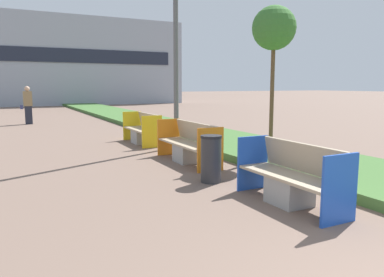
{
  "coord_description": "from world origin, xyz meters",
  "views": [
    {
      "loc": [
        -2.95,
        -0.8,
        1.82
      ],
      "look_at": [
        0.9,
        6.77,
        0.6
      ],
      "focal_mm": 35.0,
      "sensor_mm": 36.0,
      "label": 1
    }
  ],
  "objects": [
    {
      "name": "pedestrian_walking",
      "position": [
        -1.86,
        18.15,
        0.9
      ],
      "size": [
        0.53,
        0.24,
        1.76
      ],
      "color": "#232633",
      "rests_on": "ground"
    },
    {
      "name": "planter_grass_strip",
      "position": [
        3.2,
        12.0,
        0.09
      ],
      "size": [
        2.8,
        120.0,
        0.18
      ],
      "color": "#426B33",
      "rests_on": "ground"
    },
    {
      "name": "street_lamp_post",
      "position": [
        1.55,
        9.05,
        3.77
      ],
      "size": [
        0.24,
        0.44,
        6.79
      ],
      "color": "#56595B",
      "rests_on": "ground"
    },
    {
      "name": "bench_blue_frame",
      "position": [
        0.94,
        3.48,
        0.36
      ],
      "size": [
        0.65,
        1.94,
        0.94
      ],
      "color": "#9E9B96",
      "rests_on": "ground"
    },
    {
      "name": "litter_bin",
      "position": [
        0.49,
        5.17,
        0.45
      ],
      "size": [
        0.4,
        0.4,
        0.89
      ],
      "color": "#2D2D30",
      "rests_on": "ground"
    },
    {
      "name": "bench_yellow_frame",
      "position": [
        0.94,
        10.25,
        0.36
      ],
      "size": [
        0.65,
        1.89,
        0.94
      ],
      "color": "#9E9B96",
      "rests_on": "ground"
    },
    {
      "name": "sapling_tree_near",
      "position": [
        3.01,
        6.57,
        3.14
      ],
      "size": [
        1.06,
        1.06,
        3.71
      ],
      "color": "brown",
      "rests_on": "ground"
    },
    {
      "name": "building_backdrop",
      "position": [
        4.0,
        36.62,
        3.93
      ],
      "size": [
        18.67,
        6.41,
        7.86
      ],
      "color": "#939EAD",
      "rests_on": "ground"
    },
    {
      "name": "bench_orange_frame",
      "position": [
        0.94,
        7.01,
        0.37
      ],
      "size": [
        0.65,
        2.24,
        0.94
      ],
      "color": "#9E9B96",
      "rests_on": "ground"
    }
  ]
}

